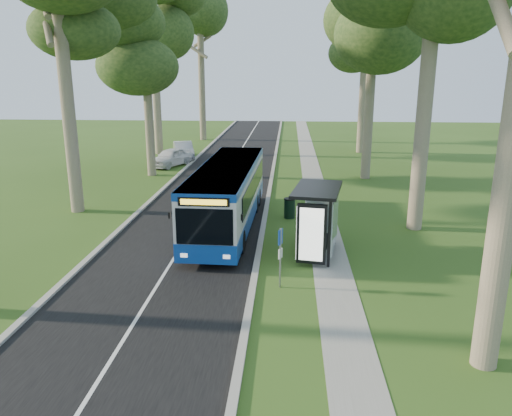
% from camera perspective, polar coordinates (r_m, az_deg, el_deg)
% --- Properties ---
extents(ground, '(120.00, 120.00, 0.00)m').
position_cam_1_polar(ground, '(19.68, -0.03, -7.23)').
color(ground, '#315019').
rests_on(ground, ground).
extents(road, '(7.00, 100.00, 0.02)m').
position_cam_1_polar(road, '(29.50, -5.53, 0.49)').
color(road, black).
rests_on(road, ground).
extents(kerb_east, '(0.25, 100.00, 0.12)m').
position_cam_1_polar(kerb_east, '(29.13, 1.27, 0.47)').
color(kerb_east, '#9E9B93').
rests_on(kerb_east, ground).
extents(kerb_west, '(0.25, 100.00, 0.12)m').
position_cam_1_polar(kerb_west, '(30.24, -12.10, 0.69)').
color(kerb_west, '#9E9B93').
rests_on(kerb_west, ground).
extents(centre_line, '(0.12, 100.00, 0.00)m').
position_cam_1_polar(centre_line, '(29.50, -5.53, 0.52)').
color(centre_line, white).
rests_on(centre_line, road).
extents(footpath, '(1.50, 100.00, 0.02)m').
position_cam_1_polar(footpath, '(29.18, 7.17, 0.27)').
color(footpath, gray).
rests_on(footpath, ground).
extents(bus, '(2.83, 11.91, 3.14)m').
position_cam_1_polar(bus, '(24.65, -3.25, 1.43)').
color(bus, silver).
rests_on(bus, ground).
extents(bus_stop_sign, '(0.16, 0.30, 2.24)m').
position_cam_1_polar(bus_stop_sign, '(17.79, 2.80, -4.87)').
color(bus_stop_sign, gray).
rests_on(bus_stop_sign, ground).
extents(bus_shelter, '(2.37, 3.64, 2.90)m').
position_cam_1_polar(bus_shelter, '(20.55, 7.44, -0.29)').
color(bus_shelter, black).
rests_on(bus_shelter, ground).
extents(litter_bin, '(0.61, 0.61, 1.08)m').
position_cam_1_polar(litter_bin, '(26.49, 3.86, -0.00)').
color(litter_bin, black).
rests_on(litter_bin, ground).
extents(car_white, '(3.26, 4.62, 1.46)m').
position_cam_1_polar(car_white, '(41.57, -9.75, 5.73)').
color(car_white, silver).
rests_on(car_white, ground).
extents(car_silver, '(2.80, 4.72, 1.47)m').
position_cam_1_polar(car_silver, '(45.10, -8.30, 6.55)').
color(car_silver, '#A1A4A9').
rests_on(car_silver, ground).
extents(tree_west_c, '(5.20, 5.20, 12.86)m').
position_cam_1_polar(tree_west_c, '(37.58, -12.62, 18.08)').
color(tree_west_c, '#7A6B56').
rests_on(tree_west_c, ground).
extents(tree_west_d, '(5.20, 5.20, 17.53)m').
position_cam_1_polar(tree_west_d, '(48.01, -11.81, 21.58)').
color(tree_west_d, '#7A6B56').
rests_on(tree_west_d, ground).
extents(tree_west_e, '(5.20, 5.20, 16.56)m').
position_cam_1_polar(tree_west_e, '(57.14, -6.40, 20.04)').
color(tree_west_e, '#7A6B56').
rests_on(tree_west_e, ground).
extents(tree_east_c, '(5.20, 5.20, 15.02)m').
position_cam_1_polar(tree_east_c, '(36.72, 13.39, 20.59)').
color(tree_east_c, '#7A6B56').
rests_on(tree_east_c, ground).
extents(tree_east_d, '(5.20, 5.20, 15.16)m').
position_cam_1_polar(tree_east_d, '(48.73, 12.50, 19.39)').
color(tree_east_d, '#7A6B56').
rests_on(tree_east_d, ground).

